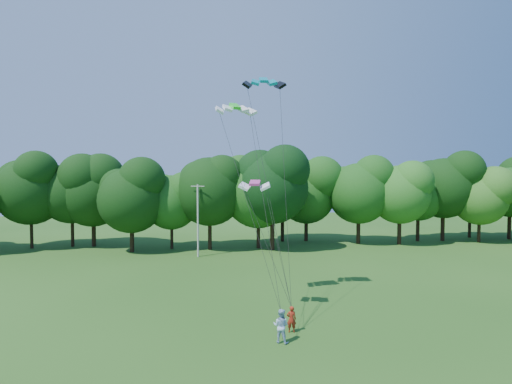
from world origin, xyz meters
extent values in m
cylinder|color=#B2B3A9|center=(-4.15, 29.13, 4.20)|extent=(0.21, 0.21, 8.40)
cube|color=#B2B3A9|center=(-4.15, 29.13, 8.19)|extent=(1.56, 0.76, 0.08)
imported|color=#A32615|center=(1.90, 6.05, 0.80)|extent=(0.61, 0.42, 1.60)
imported|color=#A7C4E7|center=(1.00, 4.68, 0.96)|extent=(1.17, 1.09, 1.92)
cube|color=#05879B|center=(1.00, 11.66, 16.34)|extent=(3.01, 1.46, 0.68)
cube|color=#21DE21|center=(-1.10, 11.36, 14.36)|extent=(3.01, 1.80, 0.65)
cube|color=#D13A93|center=(0.03, 8.95, 8.96)|extent=(2.21, 1.42, 0.40)
cylinder|color=black|center=(5.08, 32.21, 2.47)|extent=(0.50, 0.50, 4.94)
ellipsoid|color=black|center=(5.08, 32.21, 8.98)|extent=(9.88, 9.88, 10.78)
cylinder|color=black|center=(34.79, 34.19, 2.03)|extent=(0.53, 0.53, 4.07)
ellipsoid|color=#2E5F1D|center=(34.79, 34.19, 7.39)|extent=(8.13, 8.13, 8.87)
camera|label=1|loc=(-3.14, -17.16, 9.49)|focal=28.00mm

